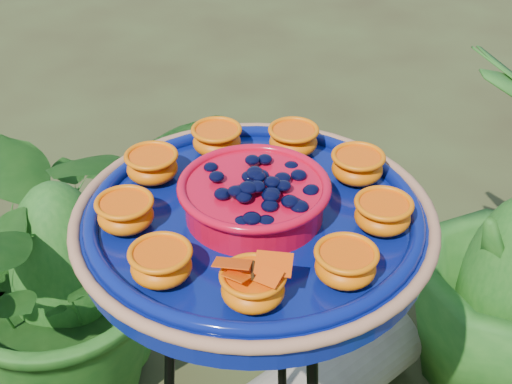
{
  "coord_description": "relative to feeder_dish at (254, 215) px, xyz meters",
  "views": [
    {
      "loc": [
        0.12,
        -0.96,
        1.63
      ],
      "look_at": [
        0.1,
        -0.12,
        1.05
      ],
      "focal_mm": 50.0,
      "sensor_mm": 36.0,
      "label": 1
    }
  ],
  "objects": [
    {
      "name": "shrub_back_left",
      "position": [
        -0.51,
        0.6,
        -0.58
      ],
      "size": [
        1.07,
        1.04,
        0.9
      ],
      "primitive_type": "imported",
      "rotation": [
        0.0,
        0.0,
        0.63
      ],
      "color": "#1A5015",
      "rests_on": "ground"
    },
    {
      "name": "feeder_dish",
      "position": [
        0.0,
        0.0,
        0.0
      ],
      "size": [
        0.63,
        0.63,
        0.12
      ],
      "rotation": [
        0.0,
        0.0,
        -0.33
      ],
      "color": "#08135F",
      "rests_on": "tripod_stand"
    }
  ]
}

